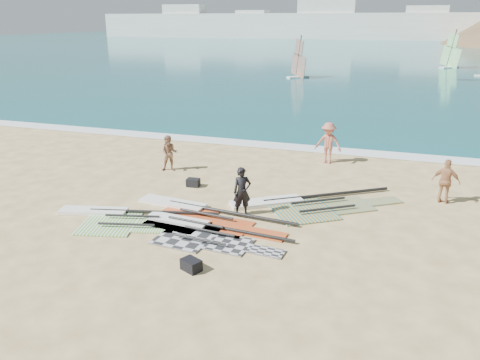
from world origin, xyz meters
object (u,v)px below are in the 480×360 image
(rig_orange, at_px, (304,204))
(person_wetsuit, at_px, (242,192))
(rig_red, at_px, (195,214))
(beachgoer_mid, at_px, (328,143))
(beachgoer_left, at_px, (169,153))
(rig_grey, at_px, (198,231))
(gear_bag_near, at_px, (193,183))
(gear_bag_far, at_px, (191,265))
(beachgoer_back, at_px, (446,181))
(rig_green, at_px, (120,218))

(rig_orange, bearing_deg, person_wetsuit, -174.93)
(rig_red, relative_size, beachgoer_mid, 3.12)
(rig_orange, distance_m, beachgoer_left, 6.54)
(rig_grey, xyz_separation_m, rig_orange, (2.61, 3.17, 0.00))
(rig_grey, height_order, gear_bag_near, gear_bag_near)
(gear_bag_far, bearing_deg, beachgoer_back, 47.51)
(gear_bag_near, height_order, beachgoer_back, beachgoer_back)
(rig_grey, bearing_deg, rig_green, -178.19)
(beachgoer_mid, bearing_deg, rig_red, -106.99)
(beachgoer_back, bearing_deg, rig_red, 38.74)
(person_wetsuit, bearing_deg, rig_grey, -146.45)
(rig_grey, distance_m, rig_green, 2.79)
(rig_grey, height_order, rig_orange, rig_orange)
(rig_grey, distance_m, gear_bag_far, 2.21)
(person_wetsuit, bearing_deg, beachgoer_left, 110.34)
(gear_bag_near, bearing_deg, beachgoer_back, 7.60)
(rig_orange, height_order, gear_bag_near, gear_bag_near)
(person_wetsuit, relative_size, beachgoer_mid, 0.88)
(rig_grey, relative_size, rig_red, 0.86)
(rig_grey, xyz_separation_m, gear_bag_far, (0.71, -2.09, 0.10))
(gear_bag_near, bearing_deg, rig_grey, -64.31)
(beachgoer_left, height_order, beachgoer_back, beachgoer_back)
(rig_green, xyz_separation_m, rig_red, (2.16, 1.05, 0.00))
(person_wetsuit, bearing_deg, rig_red, 169.24)
(rig_green, distance_m, gear_bag_far, 4.15)
(gear_bag_far, distance_m, person_wetsuit, 3.87)
(gear_bag_near, bearing_deg, beachgoer_mid, 46.91)
(gear_bag_near, xyz_separation_m, person_wetsuit, (2.65, -2.04, 0.66))
(beachgoer_left, relative_size, beachgoer_mid, 0.83)
(beachgoer_left, xyz_separation_m, beachgoer_mid, (6.16, 3.23, 0.16))
(rig_red, relative_size, beachgoer_back, 3.64)
(rig_orange, xyz_separation_m, beachgoer_left, (-6.16, 2.09, 0.71))
(rig_grey, distance_m, person_wetsuit, 2.06)
(rig_red, relative_size, beachgoer_left, 3.76)
(rig_red, bearing_deg, beachgoer_mid, 72.05)
(rig_green, xyz_separation_m, beachgoer_left, (-0.76, 5.12, 0.71))
(beachgoer_back, bearing_deg, rig_grey, 47.62)
(rig_orange, height_order, person_wetsuit, person_wetsuit)
(rig_orange, bearing_deg, gear_bag_far, -143.96)
(rig_green, distance_m, rig_red, 2.40)
(rig_orange, distance_m, beachgoer_back, 4.96)
(rig_orange, height_order, beachgoer_mid, beachgoer_mid)
(rig_green, height_order, rig_red, rig_red)
(rig_red, bearing_deg, rig_green, -148.14)
(rig_grey, bearing_deg, beachgoer_mid, 77.76)
(person_wetsuit, bearing_deg, rig_orange, 8.54)
(gear_bag_near, xyz_separation_m, beachgoer_mid, (4.43, 4.73, 0.77))
(gear_bag_near, height_order, beachgoer_mid, beachgoer_mid)
(rig_grey, bearing_deg, person_wetsuit, 69.05)
(rig_green, height_order, gear_bag_near, gear_bag_near)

